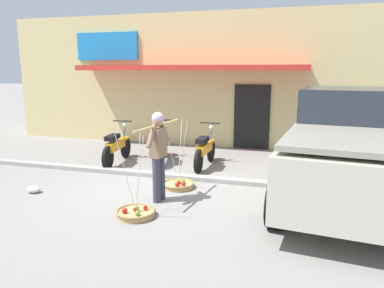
{
  "coord_description": "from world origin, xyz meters",
  "views": [
    {
      "loc": [
        2.69,
        -6.88,
        2.47
      ],
      "look_at": [
        0.54,
        0.6,
        0.85
      ],
      "focal_mm": 33.93,
      "sensor_mm": 36.0,
      "label": 1
    }
  ],
  "objects_px": {
    "motorcycle_second_in_row": "(162,145)",
    "fruit_basket_left_side": "(178,184)",
    "parked_truck": "(346,149)",
    "fruit_vendor": "(158,151)",
    "motorcycle_third_in_row": "(205,150)",
    "fruit_basket_right_side": "(136,212)",
    "motorcycle_nearest_shop": "(117,147)",
    "plastic_litter_bag": "(34,189)"
  },
  "relations": [
    {
      "from": "motorcycle_third_in_row",
      "to": "parked_truck",
      "type": "relative_size",
      "value": 0.37
    },
    {
      "from": "fruit_vendor",
      "to": "motorcycle_nearest_shop",
      "type": "distance_m",
      "value": 3.15
    },
    {
      "from": "parked_truck",
      "to": "motorcycle_second_in_row",
      "type": "bearing_deg",
      "value": 156.16
    },
    {
      "from": "motorcycle_second_in_row",
      "to": "plastic_litter_bag",
      "type": "xyz_separation_m",
      "value": [
        -1.61,
        -3.1,
        -0.38
      ]
    },
    {
      "from": "motorcycle_second_in_row",
      "to": "plastic_litter_bag",
      "type": "height_order",
      "value": "motorcycle_second_in_row"
    },
    {
      "from": "parked_truck",
      "to": "fruit_basket_left_side",
      "type": "bearing_deg",
      "value": -178.65
    },
    {
      "from": "fruit_basket_right_side",
      "to": "parked_truck",
      "type": "bearing_deg",
      "value": 26.54
    },
    {
      "from": "fruit_basket_left_side",
      "to": "plastic_litter_bag",
      "type": "bearing_deg",
      "value": -157.97
    },
    {
      "from": "motorcycle_second_in_row",
      "to": "motorcycle_third_in_row",
      "type": "xyz_separation_m",
      "value": [
        1.25,
        -0.22,
        0.0
      ]
    },
    {
      "from": "fruit_basket_left_side",
      "to": "motorcycle_second_in_row",
      "type": "bearing_deg",
      "value": 119.32
    },
    {
      "from": "fruit_vendor",
      "to": "motorcycle_second_in_row",
      "type": "distance_m",
      "value": 3.03
    },
    {
      "from": "fruit_basket_left_side",
      "to": "parked_truck",
      "type": "distance_m",
      "value": 3.36
    },
    {
      "from": "fruit_basket_right_side",
      "to": "parked_truck",
      "type": "distance_m",
      "value": 3.97
    },
    {
      "from": "fruit_basket_right_side",
      "to": "parked_truck",
      "type": "relative_size",
      "value": 0.3
    },
    {
      "from": "fruit_basket_left_side",
      "to": "parked_truck",
      "type": "relative_size",
      "value": 0.3
    },
    {
      "from": "fruit_basket_left_side",
      "to": "motorcycle_second_in_row",
      "type": "height_order",
      "value": "fruit_basket_left_side"
    },
    {
      "from": "fruit_basket_left_side",
      "to": "fruit_vendor",
      "type": "bearing_deg",
      "value": -97.98
    },
    {
      "from": "motorcycle_nearest_shop",
      "to": "plastic_litter_bag",
      "type": "xyz_separation_m",
      "value": [
        -0.53,
        -2.59,
        -0.38
      ]
    },
    {
      "from": "fruit_vendor",
      "to": "motorcycle_third_in_row",
      "type": "relative_size",
      "value": 0.93
    },
    {
      "from": "motorcycle_third_in_row",
      "to": "parked_truck",
      "type": "distance_m",
      "value": 3.57
    },
    {
      "from": "fruit_vendor",
      "to": "fruit_basket_left_side",
      "type": "distance_m",
      "value": 1.22
    },
    {
      "from": "fruit_basket_left_side",
      "to": "motorcycle_second_in_row",
      "type": "relative_size",
      "value": 0.81
    },
    {
      "from": "fruit_vendor",
      "to": "motorcycle_third_in_row",
      "type": "distance_m",
      "value": 2.65
    },
    {
      "from": "motorcycle_nearest_shop",
      "to": "parked_truck",
      "type": "distance_m",
      "value": 5.63
    },
    {
      "from": "motorcycle_third_in_row",
      "to": "plastic_litter_bag",
      "type": "xyz_separation_m",
      "value": [
        -2.86,
        -2.87,
        -0.38
      ]
    },
    {
      "from": "motorcycle_second_in_row",
      "to": "fruit_basket_left_side",
      "type": "bearing_deg",
      "value": -60.68
    },
    {
      "from": "motorcycle_third_in_row",
      "to": "motorcycle_nearest_shop",
      "type": "bearing_deg",
      "value": -173.1
    },
    {
      "from": "motorcycle_second_in_row",
      "to": "fruit_basket_right_side",
      "type": "bearing_deg",
      "value": -76.17
    },
    {
      "from": "parked_truck",
      "to": "fruit_vendor",
      "type": "bearing_deg",
      "value": -164.98
    },
    {
      "from": "motorcycle_third_in_row",
      "to": "fruit_basket_right_side",
      "type": "bearing_deg",
      "value": -95.95
    },
    {
      "from": "motorcycle_second_in_row",
      "to": "plastic_litter_bag",
      "type": "relative_size",
      "value": 6.37
    },
    {
      "from": "fruit_basket_left_side",
      "to": "motorcycle_nearest_shop",
      "type": "xyz_separation_m",
      "value": [
        -2.2,
        1.49,
        0.38
      ]
    },
    {
      "from": "fruit_basket_right_side",
      "to": "motorcycle_nearest_shop",
      "type": "xyz_separation_m",
      "value": [
        -1.98,
        3.13,
        0.38
      ]
    },
    {
      "from": "motorcycle_second_in_row",
      "to": "motorcycle_third_in_row",
      "type": "bearing_deg",
      "value": -10.16
    },
    {
      "from": "motorcycle_third_in_row",
      "to": "plastic_litter_bag",
      "type": "height_order",
      "value": "motorcycle_third_in_row"
    },
    {
      "from": "fruit_vendor",
      "to": "fruit_basket_right_side",
      "type": "bearing_deg",
      "value": -97.56
    },
    {
      "from": "fruit_vendor",
      "to": "parked_truck",
      "type": "distance_m",
      "value": 3.45
    },
    {
      "from": "motorcycle_second_in_row",
      "to": "motorcycle_third_in_row",
      "type": "distance_m",
      "value": 1.27
    },
    {
      "from": "motorcycle_third_in_row",
      "to": "motorcycle_second_in_row",
      "type": "bearing_deg",
      "value": 169.84
    },
    {
      "from": "fruit_vendor",
      "to": "plastic_litter_bag",
      "type": "distance_m",
      "value": 2.78
    },
    {
      "from": "fruit_basket_right_side",
      "to": "motorcycle_nearest_shop",
      "type": "height_order",
      "value": "fruit_basket_right_side"
    },
    {
      "from": "fruit_vendor",
      "to": "motorcycle_second_in_row",
      "type": "relative_size",
      "value": 0.95
    }
  ]
}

